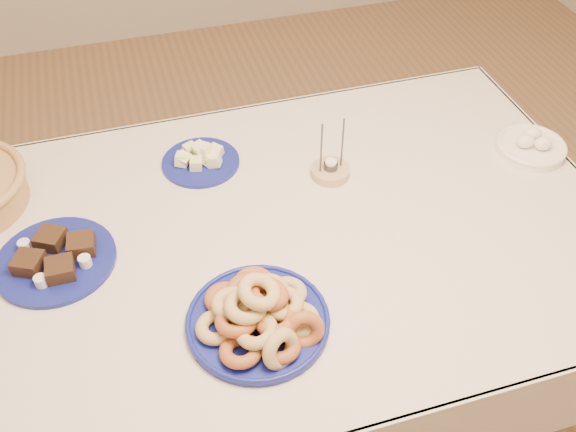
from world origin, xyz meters
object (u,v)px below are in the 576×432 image
(donut_platter, at_px, (260,316))
(candle_holder, at_px, (330,170))
(egg_bowl, at_px, (531,146))
(brownie_plate, at_px, (55,258))
(melon_plate, at_px, (201,159))
(dining_table, at_px, (282,260))

(donut_platter, bearing_deg, candle_holder, 54.06)
(candle_holder, distance_m, egg_bowl, 0.58)
(donut_platter, relative_size, candle_holder, 2.25)
(brownie_plate, relative_size, egg_bowl, 1.54)
(melon_plate, distance_m, egg_bowl, 0.93)
(candle_holder, bearing_deg, donut_platter, -125.94)
(dining_table, xyz_separation_m, melon_plate, (-0.14, 0.32, 0.12))
(donut_platter, distance_m, brownie_plate, 0.52)
(egg_bowl, bearing_deg, brownie_plate, -177.88)
(donut_platter, bearing_deg, brownie_plate, 142.79)
(melon_plate, xyz_separation_m, candle_holder, (0.33, -0.15, 0.00))
(brownie_plate, distance_m, candle_holder, 0.74)
(dining_table, distance_m, brownie_plate, 0.56)
(dining_table, height_order, egg_bowl, egg_bowl)
(dining_table, distance_m, donut_platter, 0.32)
(melon_plate, bearing_deg, candle_holder, -24.16)
(brownie_plate, bearing_deg, candle_holder, 9.03)
(donut_platter, relative_size, melon_plate, 1.78)
(dining_table, bearing_deg, melon_plate, 114.23)
(brownie_plate, bearing_deg, dining_table, -5.62)
(dining_table, xyz_separation_m, candle_holder, (0.19, 0.17, 0.12))
(egg_bowl, bearing_deg, melon_plate, 166.66)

